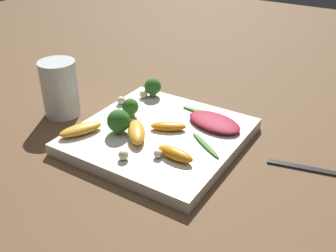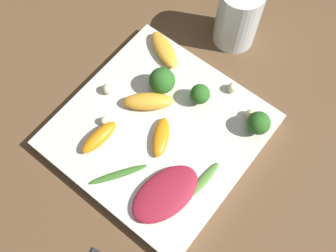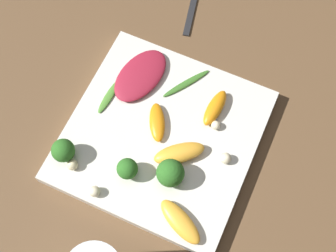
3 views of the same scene
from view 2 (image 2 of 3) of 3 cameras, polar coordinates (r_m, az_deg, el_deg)
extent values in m
plane|color=brown|center=(0.62, -1.28, -1.18)|extent=(2.40, 2.40, 0.00)
cube|color=silver|center=(0.61, -1.30, -0.79)|extent=(0.28, 0.28, 0.02)
cylinder|color=white|center=(0.68, 10.12, 15.45)|extent=(0.07, 0.07, 0.11)
ellipsoid|color=maroon|center=(0.56, -0.41, -9.80)|extent=(0.08, 0.12, 0.01)
ellipsoid|color=orange|center=(0.59, -1.04, -1.61)|extent=(0.05, 0.07, 0.01)
ellipsoid|color=#FCAD33|center=(0.66, -0.56, 11.04)|extent=(0.08, 0.06, 0.02)
ellipsoid|color=#FCAD33|center=(0.61, -2.88, 3.58)|extent=(0.08, 0.07, 0.02)
ellipsoid|color=orange|center=(0.59, -10.00, -1.61)|extent=(0.03, 0.07, 0.02)
cylinder|color=#7A9E51|center=(0.62, 4.57, 4.01)|extent=(0.02, 0.02, 0.01)
sphere|color=#2D6B23|center=(0.61, 4.67, 4.64)|extent=(0.03, 0.03, 0.03)
cylinder|color=#7A9E51|center=(0.61, 12.72, -0.19)|extent=(0.01, 0.01, 0.01)
sphere|color=#2D6B23|center=(0.60, 13.02, 0.42)|extent=(0.04, 0.04, 0.04)
cylinder|color=#7A9E51|center=(0.63, -0.85, 5.80)|extent=(0.01, 0.01, 0.01)
sphere|color=#2D6B23|center=(0.61, -0.87, 6.60)|extent=(0.04, 0.04, 0.04)
ellipsoid|color=#518E33|center=(0.57, 5.29, -7.72)|extent=(0.02, 0.07, 0.00)
ellipsoid|color=#3D7528|center=(0.58, -7.08, -7.12)|extent=(0.06, 0.08, 0.00)
sphere|color=beige|center=(0.61, 11.88, 1.62)|extent=(0.02, 0.02, 0.02)
sphere|color=beige|center=(0.63, 9.35, 5.52)|extent=(0.02, 0.02, 0.02)
sphere|color=beige|center=(0.61, -9.17, 0.73)|extent=(0.01, 0.01, 0.01)
sphere|color=beige|center=(0.63, -8.92, 5.18)|extent=(0.02, 0.02, 0.02)
camera|label=1|loc=(0.71, -64.96, 15.63)|focal=42.00mm
camera|label=3|loc=(0.52, 22.73, 77.84)|focal=50.00mm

